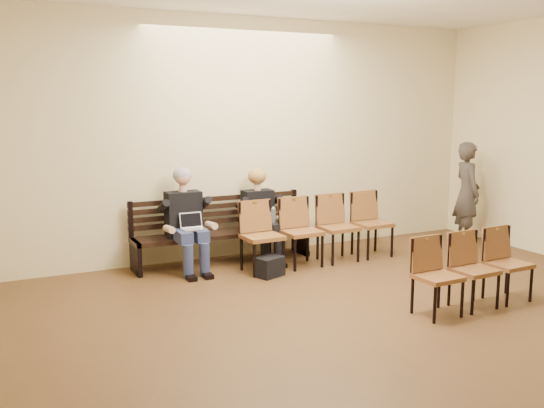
{
  "coord_description": "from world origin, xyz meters",
  "views": [
    {
      "loc": [
        -3.59,
        -3.24,
        2.29
      ],
      "look_at": [
        -0.01,
        4.05,
        0.91
      ],
      "focal_mm": 40.0,
      "sensor_mm": 36.0,
      "label": 1
    }
  ],
  "objects": [
    {
      "name": "bag",
      "position": [
        -0.21,
        3.73,
        0.13
      ],
      "size": [
        0.42,
        0.36,
        0.26
      ],
      "primitive_type": "cube",
      "rotation": [
        0.0,
        0.0,
        0.36
      ],
      "color": "black",
      "rests_on": "ground"
    },
    {
      "name": "laptop",
      "position": [
        -1.05,
        4.3,
        0.56
      ],
      "size": [
        0.35,
        0.3,
        0.22
      ],
      "primitive_type": "cube",
      "rotation": [
        0.0,
        0.0,
        -0.19
      ],
      "color": "silver",
      "rests_on": "bench"
    },
    {
      "name": "water_bottle",
      "position": [
        0.15,
        4.33,
        0.56
      ],
      "size": [
        0.08,
        0.08,
        0.23
      ],
      "primitive_type": "cylinder",
      "rotation": [
        0.0,
        0.0,
        0.13
      ],
      "color": "silver",
      "rests_on": "bench"
    },
    {
      "name": "chair_row_back",
      "position": [
        1.31,
        1.62,
        0.43
      ],
      "size": [
        1.54,
        0.52,
        0.85
      ],
      "primitive_type": "cube",
      "rotation": [
        0.0,
        0.0,
        0.04
      ],
      "color": "brown",
      "rests_on": "ground"
    },
    {
      "name": "room_walls",
      "position": [
        0.0,
        0.79,
        2.54
      ],
      "size": [
        8.02,
        10.01,
        3.51
      ],
      "color": "beige",
      "rests_on": "ground"
    },
    {
      "name": "seated_woman",
      "position": [
        0.04,
        4.53,
        0.63
      ],
      "size": [
        0.54,
        0.74,
        1.25
      ],
      "primitive_type": null,
      "color": "black",
      "rests_on": "ground"
    },
    {
      "name": "passerby",
      "position": [
        3.5,
        4.05,
        0.95
      ],
      "size": [
        0.65,
        0.8,
        1.9
      ],
      "primitive_type": "imported",
      "rotation": [
        0.0,
        0.0,
        1.25
      ],
      "color": "#3B3530",
      "rests_on": "ground"
    },
    {
      "name": "bench",
      "position": [
        -0.5,
        4.65,
        0.23
      ],
      "size": [
        2.6,
        0.9,
        0.45
      ],
      "primitive_type": "cube",
      "color": "black",
      "rests_on": "ground"
    },
    {
      "name": "seated_man",
      "position": [
        -1.08,
        4.53,
        0.71
      ],
      "size": [
        0.59,
        0.81,
        1.41
      ],
      "primitive_type": null,
      "color": "black",
      "rests_on": "ground"
    },
    {
      "name": "chair_row_front",
      "position": [
        0.72,
        4.0,
        0.48
      ],
      "size": [
        2.37,
        0.61,
        0.97
      ],
      "primitive_type": "cube",
      "rotation": [
        0.0,
        0.0,
        0.03
      ],
      "color": "brown",
      "rests_on": "ground"
    },
    {
      "name": "ground",
      "position": [
        0.0,
        0.0,
        0.0
      ],
      "size": [
        10.0,
        10.0,
        0.0
      ],
      "primitive_type": "plane",
      "color": "#52341C",
      "rests_on": "ground"
    }
  ]
}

